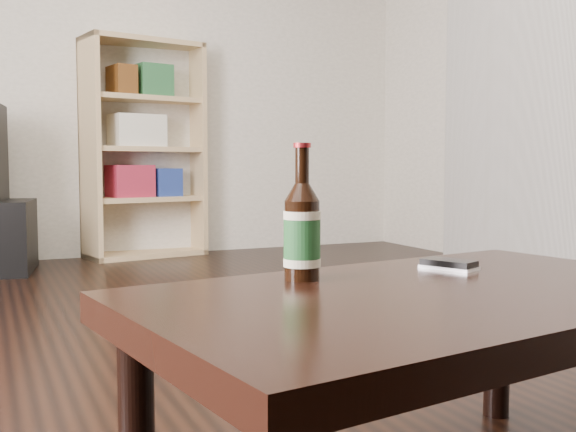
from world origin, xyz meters
name	(u,v)px	position (x,y,z in m)	size (l,w,h in m)	color
floor	(204,393)	(0.00, 0.00, -0.01)	(5.00, 6.00, 0.01)	black
wall_back	(69,59)	(0.00, 3.01, 1.35)	(5.00, 0.02, 2.70)	#BCB6A6
chimney_breast	(534,40)	(2.35, 1.20, 1.35)	(0.30, 1.20, 2.70)	silver
bookshelf	(141,145)	(0.46, 2.94, 0.78)	(0.86, 0.52, 1.49)	tan
coffee_table	(434,318)	(0.19, -0.80, 0.36)	(1.18, 0.80, 0.41)	black
beer_bottle	(302,232)	(0.02, -0.61, 0.51)	(0.08, 0.08, 0.27)	black
phone	(449,265)	(0.36, -0.62, 0.42)	(0.10, 0.13, 0.02)	silver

